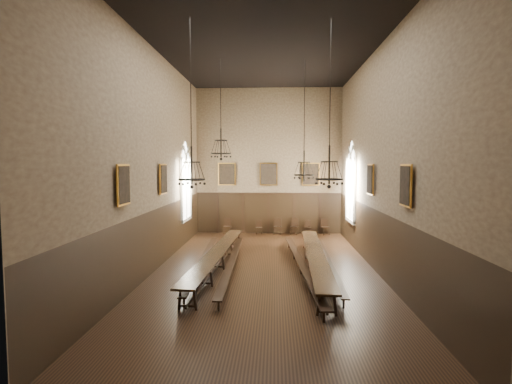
# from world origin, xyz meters

# --- Properties ---
(floor) EXTENTS (9.00, 18.00, 0.02)m
(floor) POSITION_xyz_m (0.00, 0.00, -0.01)
(floor) COLOR black
(floor) RESTS_ON ground
(ceiling) EXTENTS (9.00, 18.00, 0.02)m
(ceiling) POSITION_xyz_m (0.00, 0.00, 9.01)
(ceiling) COLOR black
(ceiling) RESTS_ON ground
(wall_back) EXTENTS (9.00, 0.02, 9.00)m
(wall_back) POSITION_xyz_m (0.00, 9.01, 4.50)
(wall_back) COLOR #877353
(wall_back) RESTS_ON ground
(wall_front) EXTENTS (9.00, 0.02, 9.00)m
(wall_front) POSITION_xyz_m (0.00, -9.01, 4.50)
(wall_front) COLOR #877353
(wall_front) RESTS_ON ground
(wall_left) EXTENTS (0.02, 18.00, 9.00)m
(wall_left) POSITION_xyz_m (-4.51, 0.00, 4.50)
(wall_left) COLOR #877353
(wall_left) RESTS_ON ground
(wall_right) EXTENTS (0.02, 18.00, 9.00)m
(wall_right) POSITION_xyz_m (4.51, 0.00, 4.50)
(wall_right) COLOR #877353
(wall_right) RESTS_ON ground
(wainscot_panelling) EXTENTS (9.00, 18.00, 2.50)m
(wainscot_panelling) POSITION_xyz_m (0.00, 0.00, 1.25)
(wainscot_panelling) COLOR black
(wainscot_panelling) RESTS_ON floor
(table_left) EXTENTS (1.26, 10.20, 0.79)m
(table_left) POSITION_xyz_m (-1.96, 0.25, 0.40)
(table_left) COLOR black
(table_left) RESTS_ON floor
(table_right) EXTENTS (1.02, 10.24, 0.80)m
(table_right) POSITION_xyz_m (2.02, 0.01, 0.40)
(table_right) COLOR black
(table_right) RESTS_ON floor
(bench_left_outer) EXTENTS (0.74, 9.40, 0.42)m
(bench_left_outer) POSITION_xyz_m (-2.57, 0.22, 0.27)
(bench_left_outer) COLOR black
(bench_left_outer) RESTS_ON floor
(bench_left_inner) EXTENTS (0.48, 9.75, 0.44)m
(bench_left_inner) POSITION_xyz_m (-1.35, 0.14, 0.28)
(bench_left_inner) COLOR black
(bench_left_inner) RESTS_ON floor
(bench_right_inner) EXTENTS (0.99, 10.51, 0.47)m
(bench_right_inner) POSITION_xyz_m (1.44, -0.24, 0.30)
(bench_right_inner) COLOR black
(bench_right_inner) RESTS_ON floor
(bench_right_outer) EXTENTS (0.46, 9.17, 0.41)m
(bench_right_outer) POSITION_xyz_m (2.56, 0.26, 0.26)
(bench_right_outer) COLOR black
(bench_right_outer) RESTS_ON floor
(chair_1) EXTENTS (0.46, 0.46, 0.99)m
(chair_1) POSITION_xyz_m (-2.54, 8.48, 0.30)
(chair_1) COLOR black
(chair_1) RESTS_ON floor
(chair_3) EXTENTS (0.42, 0.42, 0.86)m
(chair_3) POSITION_xyz_m (-0.57, 8.55, 0.26)
(chair_3) COLOR black
(chair_3) RESTS_ON floor
(chair_4) EXTENTS (0.49, 0.49, 0.99)m
(chair_4) POSITION_xyz_m (0.56, 8.53, 0.30)
(chair_4) COLOR black
(chair_4) RESTS_ON floor
(chair_5) EXTENTS (0.55, 0.55, 1.00)m
(chair_5) POSITION_xyz_m (1.59, 8.53, 0.30)
(chair_5) COLOR black
(chair_5) RESTS_ON floor
(chair_6) EXTENTS (0.40, 0.40, 0.87)m
(chair_6) POSITION_xyz_m (2.44, 8.59, 0.26)
(chair_6) COLOR black
(chair_6) RESTS_ON floor
(chair_7) EXTENTS (0.56, 0.56, 0.99)m
(chair_7) POSITION_xyz_m (3.49, 8.54, 0.30)
(chair_7) COLOR black
(chair_7) RESTS_ON floor
(chandelier_back_left) EXTENTS (0.91, 0.91, 4.35)m
(chandelier_back_left) POSITION_xyz_m (-2.04, 2.09, 5.09)
(chandelier_back_left) COLOR black
(chandelier_back_left) RESTS_ON ceiling
(chandelier_back_right) EXTENTS (0.89, 0.89, 5.31)m
(chandelier_back_right) POSITION_xyz_m (1.70, 2.30, 4.18)
(chandelier_back_right) COLOR black
(chandelier_back_right) RESTS_ON ceiling
(chandelier_front_left) EXTENTS (0.88, 0.88, 5.31)m
(chandelier_front_left) POSITION_xyz_m (-2.31, -2.99, 4.19)
(chandelier_front_left) COLOR black
(chandelier_front_left) RESTS_ON ceiling
(chandelier_front_right) EXTENTS (0.89, 0.89, 5.31)m
(chandelier_front_right) POSITION_xyz_m (2.17, -2.66, 4.19)
(chandelier_front_right) COLOR black
(chandelier_front_right) RESTS_ON ceiling
(portrait_back_0) EXTENTS (1.10, 0.12, 1.40)m
(portrait_back_0) POSITION_xyz_m (-2.60, 8.88, 3.70)
(portrait_back_0) COLOR gold
(portrait_back_0) RESTS_ON wall_back
(portrait_back_1) EXTENTS (1.10, 0.12, 1.40)m
(portrait_back_1) POSITION_xyz_m (0.00, 8.88, 3.70)
(portrait_back_1) COLOR gold
(portrait_back_1) RESTS_ON wall_back
(portrait_back_2) EXTENTS (1.10, 0.12, 1.40)m
(portrait_back_2) POSITION_xyz_m (2.60, 8.88, 3.70)
(portrait_back_2) COLOR gold
(portrait_back_2) RESTS_ON wall_back
(portrait_left_0) EXTENTS (0.12, 1.00, 1.30)m
(portrait_left_0) POSITION_xyz_m (-4.38, 1.00, 3.70)
(portrait_left_0) COLOR gold
(portrait_left_0) RESTS_ON wall_left
(portrait_left_1) EXTENTS (0.12, 1.00, 1.30)m
(portrait_left_1) POSITION_xyz_m (-4.38, -3.50, 3.70)
(portrait_left_1) COLOR gold
(portrait_left_1) RESTS_ON wall_left
(portrait_right_0) EXTENTS (0.12, 1.00, 1.30)m
(portrait_right_0) POSITION_xyz_m (4.38, 1.00, 3.70)
(portrait_right_0) COLOR gold
(portrait_right_0) RESTS_ON wall_right
(portrait_right_1) EXTENTS (0.12, 1.00, 1.30)m
(portrait_right_1) POSITION_xyz_m (4.38, -3.50, 3.70)
(portrait_right_1) COLOR gold
(portrait_right_1) RESTS_ON wall_right
(window_right) EXTENTS (0.20, 2.20, 4.60)m
(window_right) POSITION_xyz_m (4.43, 5.50, 3.40)
(window_right) COLOR white
(window_right) RESTS_ON wall_right
(window_left) EXTENTS (0.20, 2.20, 4.60)m
(window_left) POSITION_xyz_m (-4.43, 5.50, 3.40)
(window_left) COLOR white
(window_left) RESTS_ON wall_left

